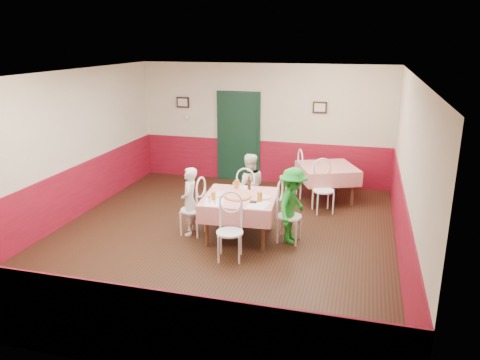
% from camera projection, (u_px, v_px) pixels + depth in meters
% --- Properties ---
extents(floor, '(7.00, 7.00, 0.00)m').
position_uv_depth(floor, '(220.00, 237.00, 8.19)').
color(floor, black).
rests_on(floor, ground).
extents(ceiling, '(7.00, 7.00, 0.00)m').
position_uv_depth(ceiling, '(218.00, 74.00, 7.37)').
color(ceiling, white).
rests_on(ceiling, back_wall).
extents(back_wall, '(6.00, 0.10, 2.80)m').
position_uv_depth(back_wall, '(264.00, 124.00, 11.01)').
color(back_wall, beige).
rests_on(back_wall, ground).
extents(front_wall, '(6.00, 0.10, 2.80)m').
position_uv_depth(front_wall, '(110.00, 247.00, 4.55)').
color(front_wall, beige).
rests_on(front_wall, ground).
extents(left_wall, '(0.10, 7.00, 2.80)m').
position_uv_depth(left_wall, '(62.00, 149.00, 8.53)').
color(left_wall, beige).
rests_on(left_wall, ground).
extents(right_wall, '(0.10, 7.00, 2.80)m').
position_uv_depth(right_wall, '(409.00, 173.00, 7.03)').
color(right_wall, beige).
rests_on(right_wall, ground).
extents(wainscot_back, '(6.00, 0.03, 1.00)m').
position_uv_depth(wainscot_back, '(263.00, 161.00, 11.26)').
color(wainscot_back, maroon).
rests_on(wainscot_back, ground).
extents(wainscot_front, '(6.00, 0.03, 1.00)m').
position_uv_depth(wainscot_front, '(118.00, 326.00, 4.82)').
color(wainscot_front, maroon).
rests_on(wainscot_front, ground).
extents(wainscot_left, '(0.03, 7.00, 1.00)m').
position_uv_depth(wainscot_left, '(68.00, 196.00, 8.79)').
color(wainscot_left, maroon).
rests_on(wainscot_left, ground).
extents(wainscot_right, '(0.03, 7.00, 1.00)m').
position_uv_depth(wainscot_right, '(402.00, 228.00, 7.30)').
color(wainscot_right, maroon).
rests_on(wainscot_right, ground).
extents(door, '(0.96, 0.06, 2.10)m').
position_uv_depth(door, '(238.00, 138.00, 11.22)').
color(door, black).
rests_on(door, ground).
extents(picture_left, '(0.32, 0.03, 0.26)m').
position_uv_depth(picture_left, '(183.00, 102.00, 11.33)').
color(picture_left, black).
rests_on(picture_left, back_wall).
extents(picture_right, '(0.32, 0.03, 0.26)m').
position_uv_depth(picture_right, '(320.00, 107.00, 10.51)').
color(picture_right, black).
rests_on(picture_right, back_wall).
extents(thermostat, '(0.10, 0.03, 0.10)m').
position_uv_depth(thermostat, '(187.00, 117.00, 11.41)').
color(thermostat, white).
rests_on(thermostat, back_wall).
extents(main_table, '(1.31, 1.31, 0.77)m').
position_uv_depth(main_table, '(240.00, 217.00, 8.09)').
color(main_table, red).
rests_on(main_table, ground).
extents(second_table, '(1.47, 1.47, 0.77)m').
position_uv_depth(second_table, '(327.00, 183.00, 9.98)').
color(second_table, red).
rests_on(second_table, ground).
extents(chair_left, '(0.46, 0.46, 0.90)m').
position_uv_depth(chair_left, '(193.00, 210.00, 8.22)').
color(chair_left, white).
rests_on(chair_left, ground).
extents(chair_right, '(0.45, 0.45, 0.90)m').
position_uv_depth(chair_right, '(289.00, 217.00, 7.92)').
color(chair_right, white).
rests_on(chair_right, ground).
extents(chair_far, '(0.45, 0.45, 0.90)m').
position_uv_depth(chair_far, '(248.00, 197.00, 8.87)').
color(chair_far, white).
rests_on(chair_far, ground).
extents(chair_near, '(0.49, 0.49, 0.90)m').
position_uv_depth(chair_near, '(230.00, 232.00, 7.27)').
color(chair_near, white).
rests_on(chair_near, ground).
extents(chair_second_a, '(0.55, 0.55, 0.90)m').
position_uv_depth(chair_second_a, '(292.00, 177.00, 10.14)').
color(chair_second_a, white).
rests_on(chair_second_a, ground).
extents(chair_second_b, '(0.55, 0.55, 0.90)m').
position_uv_depth(chair_second_b, '(323.00, 191.00, 9.26)').
color(chair_second_b, white).
rests_on(chair_second_b, ground).
extents(pizza, '(0.47, 0.47, 0.03)m').
position_uv_depth(pizza, '(238.00, 197.00, 7.92)').
color(pizza, '#B74723').
rests_on(pizza, main_table).
extents(plate_left, '(0.27, 0.27, 0.01)m').
position_uv_depth(plate_left, '(218.00, 195.00, 8.04)').
color(plate_left, white).
rests_on(plate_left, main_table).
extents(plate_right, '(0.27, 0.27, 0.01)m').
position_uv_depth(plate_right, '(263.00, 197.00, 7.92)').
color(plate_right, white).
rests_on(plate_right, main_table).
extents(plate_far, '(0.27, 0.27, 0.01)m').
position_uv_depth(plate_far, '(245.00, 188.00, 8.39)').
color(plate_far, white).
rests_on(plate_far, main_table).
extents(glass_a, '(0.08, 0.08, 0.13)m').
position_uv_depth(glass_a, '(214.00, 196.00, 7.78)').
color(glass_a, '#BF7219').
rests_on(glass_a, main_table).
extents(glass_b, '(0.09, 0.09, 0.16)m').
position_uv_depth(glass_b, '(260.00, 197.00, 7.71)').
color(glass_b, '#BF7219').
rests_on(glass_b, main_table).
extents(glass_c, '(0.09, 0.09, 0.16)m').
position_uv_depth(glass_c, '(237.00, 184.00, 8.37)').
color(glass_c, '#BF7219').
rests_on(glass_c, main_table).
extents(beer_bottle, '(0.06, 0.06, 0.22)m').
position_uv_depth(beer_bottle, '(249.00, 184.00, 8.30)').
color(beer_bottle, '#381C0A').
rests_on(beer_bottle, main_table).
extents(shaker_a, '(0.04, 0.04, 0.09)m').
position_uv_depth(shaker_a, '(209.00, 200.00, 7.65)').
color(shaker_a, silver).
rests_on(shaker_a, main_table).
extents(shaker_b, '(0.04, 0.04, 0.09)m').
position_uv_depth(shaker_b, '(215.00, 201.00, 7.59)').
color(shaker_b, silver).
rests_on(shaker_b, main_table).
extents(shaker_c, '(0.04, 0.04, 0.09)m').
position_uv_depth(shaker_c, '(209.00, 199.00, 7.69)').
color(shaker_c, '#B23319').
rests_on(shaker_c, main_table).
extents(menu_left, '(0.38, 0.45, 0.00)m').
position_uv_depth(menu_left, '(214.00, 202.00, 7.69)').
color(menu_left, white).
rests_on(menu_left, main_table).
extents(menu_right, '(0.35, 0.44, 0.00)m').
position_uv_depth(menu_right, '(259.00, 205.00, 7.57)').
color(menu_right, white).
rests_on(menu_right, main_table).
extents(wallet, '(0.12, 0.10, 0.02)m').
position_uv_depth(wallet, '(253.00, 202.00, 7.67)').
color(wallet, black).
rests_on(wallet, main_table).
extents(diner_left, '(0.37, 0.49, 1.22)m').
position_uv_depth(diner_left, '(190.00, 201.00, 8.19)').
color(diner_left, gray).
rests_on(diner_left, ground).
extents(diner_far, '(0.75, 0.66, 1.29)m').
position_uv_depth(diner_far, '(249.00, 187.00, 8.86)').
color(diner_far, gray).
rests_on(diner_far, ground).
extents(diner_right, '(0.63, 0.92, 1.31)m').
position_uv_depth(diner_right, '(293.00, 205.00, 7.85)').
color(diner_right, gray).
rests_on(diner_right, ground).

